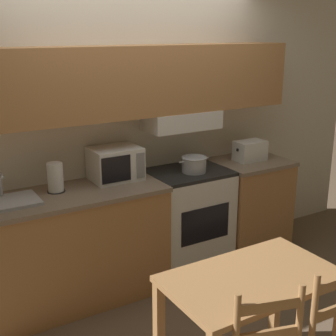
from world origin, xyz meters
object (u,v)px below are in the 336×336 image
object	(u,v)px
microwave	(115,164)
sink_basin	(5,202)
cooking_pot	(194,164)
stove_range	(188,219)
dining_table	(252,295)
toaster	(250,151)
paper_towel_roll	(55,177)

from	to	relation	value
microwave	sink_basin	world-z (taller)	microwave
cooking_pot	sink_basin	bearing A→B (deg)	178.51
microwave	stove_range	bearing A→B (deg)	-9.54
dining_table	toaster	bearing A→B (deg)	50.39
toaster	sink_basin	size ratio (longest dim) A/B	0.66
paper_towel_roll	cooking_pot	bearing A→B (deg)	-5.67
stove_range	cooking_pot	world-z (taller)	cooking_pot
toaster	microwave	bearing A→B (deg)	174.71
paper_towel_roll	dining_table	size ratio (longest dim) A/B	0.22
microwave	paper_towel_roll	xyz separation A→B (m)	(-0.53, -0.05, -0.02)
cooking_pot	sink_basin	size ratio (longest dim) A/B	0.66
paper_towel_roll	sink_basin	bearing A→B (deg)	-168.95
microwave	toaster	xyz separation A→B (m)	(1.35, -0.13, -0.04)
stove_range	toaster	size ratio (longest dim) A/B	3.03
stove_range	dining_table	bearing A→B (deg)	-109.39
microwave	dining_table	world-z (taller)	microwave
dining_table	stove_range	bearing A→B (deg)	70.61
sink_basin	cooking_pot	bearing A→B (deg)	-1.49
cooking_pot	paper_towel_roll	distance (m)	1.21
toaster	paper_towel_roll	size ratio (longest dim) A/B	1.33
stove_range	paper_towel_roll	size ratio (longest dim) A/B	4.03
stove_range	toaster	world-z (taller)	toaster
stove_range	paper_towel_roll	distance (m)	1.32
toaster	paper_towel_roll	distance (m)	1.88
stove_range	microwave	bearing A→B (deg)	170.46
microwave	toaster	bearing A→B (deg)	-5.29
stove_range	toaster	bearing A→B (deg)	-1.24
stove_range	toaster	distance (m)	0.89
microwave	dining_table	bearing A→B (deg)	-85.31
microwave	dining_table	size ratio (longest dim) A/B	0.39
cooking_pot	toaster	xyz separation A→B (m)	(0.67, 0.04, 0.02)
sink_basin	microwave	bearing A→B (deg)	7.70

